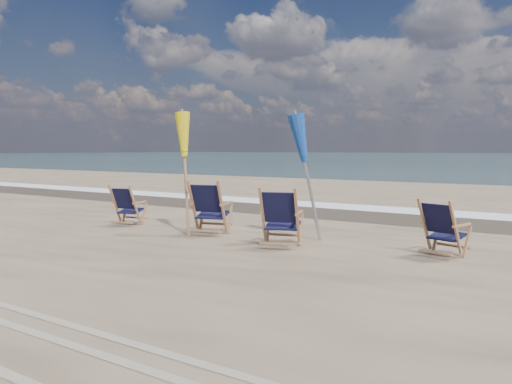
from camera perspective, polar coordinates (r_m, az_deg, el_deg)
surf_foam at (r=14.25m, az=13.43°, el=-1.83°), size 200.00×1.40×0.01m
wet_sand_strip at (r=12.85m, az=11.20°, el=-2.52°), size 200.00×2.60×0.00m
beach_chair_0 at (r=10.88m, az=-13.70°, el=-1.55°), size 0.70×0.75×0.89m
beach_chair_1 at (r=9.41m, az=-3.90°, el=-1.86°), size 0.87×0.93×1.07m
beach_chair_2 at (r=8.17m, az=4.71°, el=-3.01°), size 0.86×0.91×1.04m
beach_chair_3 at (r=7.91m, az=21.82°, el=-4.08°), size 0.75×0.79×0.91m
umbrella_yellow at (r=9.61m, az=-8.09°, el=5.82°), size 0.30×0.30×2.34m
umbrella_blue at (r=8.86m, az=6.12°, el=5.61°), size 0.30×0.30×2.29m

